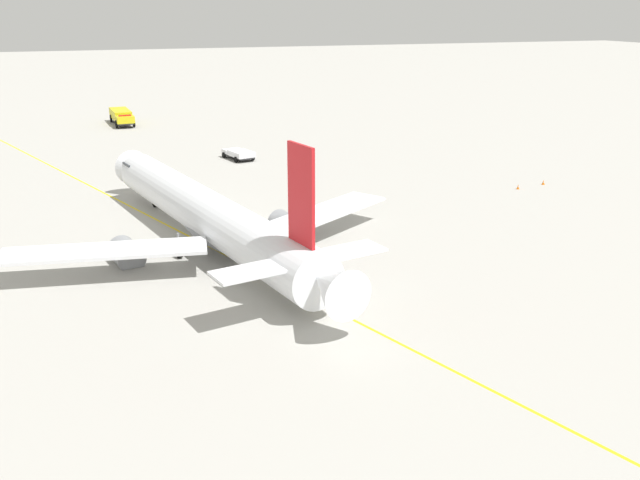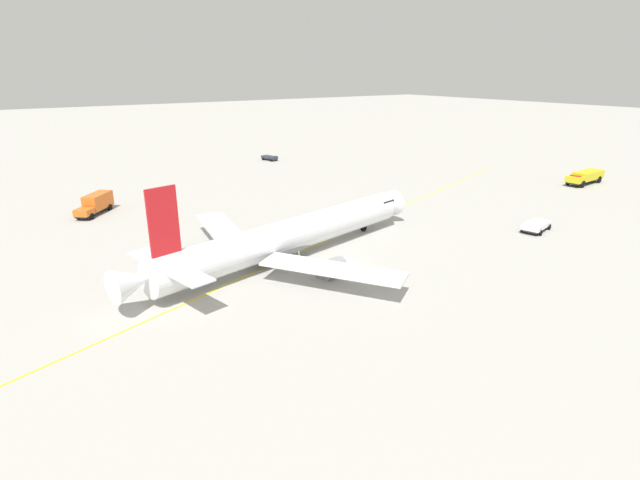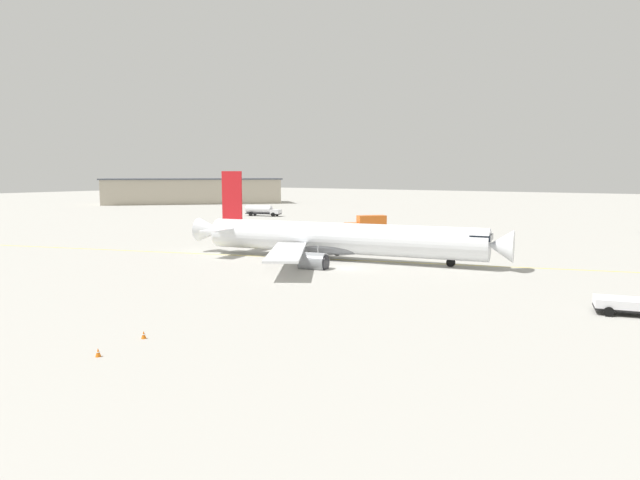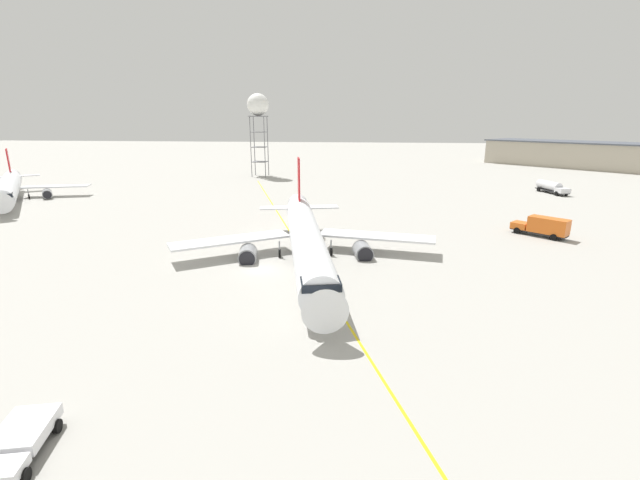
{
  "view_description": "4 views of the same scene",
  "coord_description": "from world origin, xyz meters",
  "px_view_note": "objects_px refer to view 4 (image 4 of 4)",
  "views": [
    {
      "loc": [
        15.54,
        62.77,
        20.26
      ],
      "look_at": [
        -1.63,
        14.37,
        2.97
      ],
      "focal_mm": 39.12,
      "sensor_mm": 36.0,
      "label": 1
    },
    {
      "loc": [
        -44.57,
        33.56,
        22.38
      ],
      "look_at": [
        2.89,
        1.2,
        2.43
      ],
      "focal_mm": 27.75,
      "sensor_mm": 36.0,
      "label": 2
    },
    {
      "loc": [
        -56.63,
        -35.39,
        11.47
      ],
      "look_at": [
        3.82,
        6.4,
        2.66
      ],
      "focal_mm": 31.27,
      "sensor_mm": 36.0,
      "label": 3
    },
    {
      "loc": [
        12.72,
        -48.49,
        17.72
      ],
      "look_at": [
        6.76,
        6.4,
        2.18
      ],
      "focal_mm": 24.17,
      "sensor_mm": 36.0,
      "label": 4
    }
  ],
  "objects_px": {
    "airliner_main": "(306,240)",
    "radar_tower": "(258,107)",
    "catering_truck_truck": "(543,226)",
    "airliner_secondary": "(8,189)",
    "pushback_tug_truck": "(17,443)",
    "fuel_tanker_truck": "(551,187)"
  },
  "relations": [
    {
      "from": "airliner_main",
      "to": "radar_tower",
      "type": "bearing_deg",
      "value": -174.27
    },
    {
      "from": "catering_truck_truck",
      "to": "radar_tower",
      "type": "xyz_separation_m",
      "value": [
        -61.69,
        67.97,
        19.71
      ]
    },
    {
      "from": "airliner_main",
      "to": "catering_truck_truck",
      "type": "height_order",
      "value": "airliner_main"
    },
    {
      "from": "airliner_main",
      "to": "airliner_secondary",
      "type": "distance_m",
      "value": 78.82
    },
    {
      "from": "pushback_tug_truck",
      "to": "radar_tower",
      "type": "height_order",
      "value": "radar_tower"
    },
    {
      "from": "pushback_tug_truck",
      "to": "fuel_tanker_truck",
      "type": "relative_size",
      "value": 0.59
    },
    {
      "from": "pushback_tug_truck",
      "to": "fuel_tanker_truck",
      "type": "bearing_deg",
      "value": 131.48
    },
    {
      "from": "airliner_main",
      "to": "airliner_secondary",
      "type": "height_order",
      "value": "airliner_main"
    },
    {
      "from": "airliner_secondary",
      "to": "pushback_tug_truck",
      "type": "height_order",
      "value": "airliner_secondary"
    },
    {
      "from": "fuel_tanker_truck",
      "to": "airliner_secondary",
      "type": "bearing_deg",
      "value": -94.41
    },
    {
      "from": "airliner_main",
      "to": "pushback_tug_truck",
      "type": "height_order",
      "value": "airliner_main"
    },
    {
      "from": "pushback_tug_truck",
      "to": "radar_tower",
      "type": "relative_size",
      "value": 0.23
    },
    {
      "from": "pushback_tug_truck",
      "to": "catering_truck_truck",
      "type": "relative_size",
      "value": 0.77
    },
    {
      "from": "pushback_tug_truck",
      "to": "radar_tower",
      "type": "bearing_deg",
      "value": 173.25
    },
    {
      "from": "fuel_tanker_truck",
      "to": "catering_truck_truck",
      "type": "height_order",
      "value": "catering_truck_truck"
    },
    {
      "from": "airliner_main",
      "to": "radar_tower",
      "type": "distance_m",
      "value": 89.44
    },
    {
      "from": "airliner_secondary",
      "to": "radar_tower",
      "type": "relative_size",
      "value": 1.42
    },
    {
      "from": "fuel_tanker_truck",
      "to": "catering_truck_truck",
      "type": "distance_m",
      "value": 46.76
    },
    {
      "from": "catering_truck_truck",
      "to": "fuel_tanker_truck",
      "type": "bearing_deg",
      "value": -71.51
    },
    {
      "from": "airliner_secondary",
      "to": "radar_tower",
      "type": "height_order",
      "value": "radar_tower"
    },
    {
      "from": "fuel_tanker_truck",
      "to": "airliner_main",
      "type": "bearing_deg",
      "value": -57.91
    },
    {
      "from": "airliner_secondary",
      "to": "fuel_tanker_truck",
      "type": "height_order",
      "value": "airliner_secondary"
    }
  ]
}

